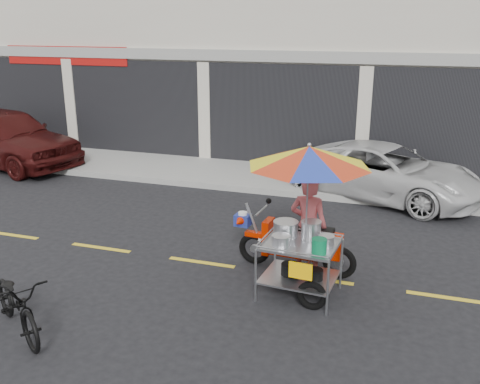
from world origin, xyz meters
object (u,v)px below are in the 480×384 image
(maroon_sedan, at_px, (5,137))
(white_pickup, at_px, (385,172))
(food_vendor_rig, at_px, (306,196))
(near_bicycle, at_px, (17,303))

(maroon_sedan, xyz_separation_m, white_pickup, (10.55, 0.32, -0.21))
(maroon_sedan, relative_size, food_vendor_rig, 2.08)
(maroon_sedan, xyz_separation_m, food_vendor_rig, (9.64, -4.65, 0.65))
(white_pickup, height_order, near_bicycle, white_pickup)
(near_bicycle, bearing_deg, food_vendor_rig, -19.30)
(near_bicycle, distance_m, food_vendor_rig, 4.29)
(maroon_sedan, bearing_deg, near_bicycle, -124.70)
(maroon_sedan, height_order, food_vendor_rig, food_vendor_rig)
(food_vendor_rig, bearing_deg, near_bicycle, -138.39)
(white_pickup, xyz_separation_m, near_bicycle, (-4.22, -7.48, -0.19))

